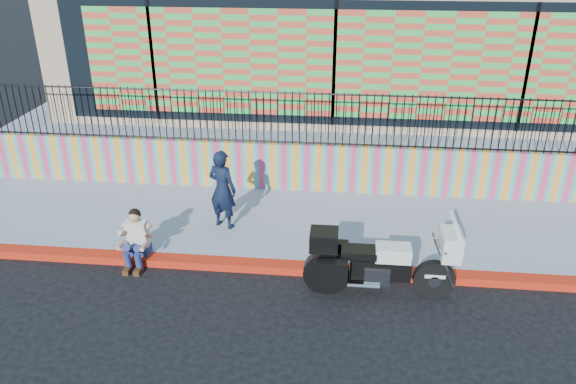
# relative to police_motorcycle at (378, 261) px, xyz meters

# --- Properties ---
(ground) EXTENTS (90.00, 90.00, 0.00)m
(ground) POSITION_rel_police_motorcycle_xyz_m (-0.94, 0.53, -0.65)
(ground) COLOR black
(ground) RESTS_ON ground
(red_curb) EXTENTS (16.00, 0.30, 0.15)m
(red_curb) POSITION_rel_police_motorcycle_xyz_m (-0.94, 0.53, -0.57)
(red_curb) COLOR red
(red_curb) RESTS_ON ground
(sidewalk) EXTENTS (16.00, 3.00, 0.15)m
(sidewalk) POSITION_rel_police_motorcycle_xyz_m (-0.94, 2.18, -0.57)
(sidewalk) COLOR #8991A4
(sidewalk) RESTS_ON ground
(mural_wall) EXTENTS (16.00, 0.20, 1.10)m
(mural_wall) POSITION_rel_police_motorcycle_xyz_m (-0.94, 3.78, 0.05)
(mural_wall) COLOR #D83863
(mural_wall) RESTS_ON sidewalk
(metal_fence) EXTENTS (15.80, 0.04, 1.20)m
(metal_fence) POSITION_rel_police_motorcycle_xyz_m (-0.94, 3.78, 1.20)
(metal_fence) COLOR black
(metal_fence) RESTS_ON mural_wall
(elevated_platform) EXTENTS (16.00, 10.00, 1.25)m
(elevated_platform) POSITION_rel_police_motorcycle_xyz_m (-0.94, 8.88, -0.02)
(elevated_platform) COLOR #8991A4
(elevated_platform) RESTS_ON ground
(storefront_building) EXTENTS (14.00, 8.06, 4.00)m
(storefront_building) POSITION_rel_police_motorcycle_xyz_m (-0.94, 8.66, 2.60)
(storefront_building) COLOR tan
(storefront_building) RESTS_ON elevated_platform
(police_motorcycle) EXTENTS (2.48, 0.82, 1.55)m
(police_motorcycle) POSITION_rel_police_motorcycle_xyz_m (0.00, 0.00, 0.00)
(police_motorcycle) COLOR black
(police_motorcycle) RESTS_ON ground
(police_officer) EXTENTS (0.70, 0.58, 1.63)m
(police_officer) POSITION_rel_police_motorcycle_xyz_m (-2.99, 1.83, 0.32)
(police_officer) COLOR black
(police_officer) RESTS_ON sidewalk
(seated_man) EXTENTS (0.54, 0.71, 1.06)m
(seated_man) POSITION_rel_police_motorcycle_xyz_m (-4.33, 0.44, -0.20)
(seated_man) COLOR navy
(seated_man) RESTS_ON ground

